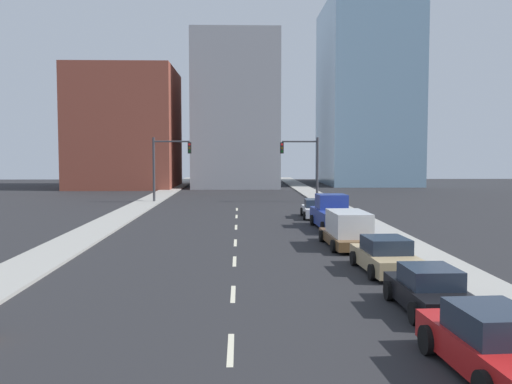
% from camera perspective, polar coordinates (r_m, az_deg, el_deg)
% --- Properties ---
extents(sidewalk_left, '(2.60, 104.46, 0.13)m').
position_cam_1_polar(sidewalk_left, '(58.21, -10.57, -0.87)').
color(sidewalk_left, '#9E9B93').
rests_on(sidewalk_left, ground).
extents(sidewalk_right, '(2.60, 104.46, 0.13)m').
position_cam_1_polar(sidewalk_right, '(58.14, 6.80, -0.84)').
color(sidewalk_right, '#9E9B93').
rests_on(sidewalk_right, ground).
extents(lane_stripe_at_9m, '(0.16, 2.40, 0.01)m').
position_cam_1_polar(lane_stripe_at_9m, '(14.75, -2.56, -15.43)').
color(lane_stripe_at_9m, beige).
rests_on(lane_stripe_at_9m, ground).
extents(lane_stripe_at_14m, '(0.16, 2.40, 0.01)m').
position_cam_1_polar(lane_stripe_at_14m, '(20.10, -2.31, -10.14)').
color(lane_stripe_at_14m, beige).
rests_on(lane_stripe_at_14m, ground).
extents(lane_stripe_at_20m, '(0.16, 2.40, 0.01)m').
position_cam_1_polar(lane_stripe_at_20m, '(25.91, -2.16, -6.93)').
color(lane_stripe_at_20m, beige).
rests_on(lane_stripe_at_20m, ground).
extents(lane_stripe_at_26m, '(0.16, 2.40, 0.01)m').
position_cam_1_polar(lane_stripe_at_26m, '(31.13, -2.08, -5.09)').
color(lane_stripe_at_26m, beige).
rests_on(lane_stripe_at_26m, ground).
extents(lane_stripe_at_32m, '(0.16, 2.40, 0.01)m').
position_cam_1_polar(lane_stripe_at_32m, '(37.54, -2.01, -3.53)').
color(lane_stripe_at_32m, beige).
rests_on(lane_stripe_at_32m, ground).
extents(lane_stripe_at_38m, '(0.16, 2.40, 0.01)m').
position_cam_1_polar(lane_stripe_at_38m, '(43.78, -1.96, -2.46)').
color(lane_stripe_at_38m, beige).
rests_on(lane_stripe_at_38m, ground).
extents(lane_stripe_at_44m, '(0.16, 2.40, 0.01)m').
position_cam_1_polar(lane_stripe_at_44m, '(49.31, -1.93, -1.74)').
color(lane_stripe_at_44m, beige).
rests_on(lane_stripe_at_44m, ground).
extents(building_brick_left, '(14.00, 16.00, 16.51)m').
position_cam_1_polar(building_brick_left, '(82.69, -12.86, 6.19)').
color(building_brick_left, brown).
rests_on(building_brick_left, ground).
extents(building_office_center, '(12.00, 20.00, 21.38)m').
position_cam_1_polar(building_office_center, '(85.27, -2.03, 7.85)').
color(building_office_center, '#99999E').
rests_on(building_office_center, ground).
extents(building_glass_right, '(13.00, 20.00, 27.81)m').
position_cam_1_polar(building_glass_right, '(91.68, 10.93, 9.53)').
color(building_glass_right, '#7A9EB7').
rests_on(building_glass_right, ground).
extents(traffic_signal_left, '(3.80, 0.35, 6.39)m').
position_cam_1_polar(traffic_signal_left, '(56.59, -9.16, 3.09)').
color(traffic_signal_left, '#38383D').
rests_on(traffic_signal_left, ground).
extents(traffic_signal_right, '(3.80, 0.35, 6.39)m').
position_cam_1_polar(traffic_signal_right, '(56.51, 5.12, 3.13)').
color(traffic_signal_right, '#38383D').
rests_on(traffic_signal_right, ground).
extents(sedan_red, '(2.22, 4.72, 1.53)m').
position_cam_1_polar(sedan_red, '(13.88, 22.58, -13.95)').
color(sedan_red, red).
rests_on(sedan_red, ground).
extents(sedan_black, '(2.07, 4.32, 1.39)m').
position_cam_1_polar(sedan_black, '(18.63, 16.98, -9.44)').
color(sedan_black, black).
rests_on(sedan_black, ground).
extents(sedan_tan, '(2.30, 4.74, 1.44)m').
position_cam_1_polar(sedan_tan, '(24.09, 12.83, -6.28)').
color(sedan_tan, tan).
rests_on(sedan_tan, ground).
extents(box_truck_brown, '(2.45, 5.57, 1.87)m').
position_cam_1_polar(box_truck_brown, '(29.95, 9.19, -3.78)').
color(box_truck_brown, brown).
rests_on(box_truck_brown, ground).
extents(pickup_truck_blue, '(2.64, 6.18, 2.16)m').
position_cam_1_polar(pickup_truck_blue, '(37.16, 7.78, -2.29)').
color(pickup_truck_blue, navy).
rests_on(pickup_truck_blue, ground).
extents(sedan_white, '(2.24, 4.63, 1.40)m').
position_cam_1_polar(sedan_white, '(43.18, 6.00, -1.72)').
color(sedan_white, silver).
rests_on(sedan_white, ground).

